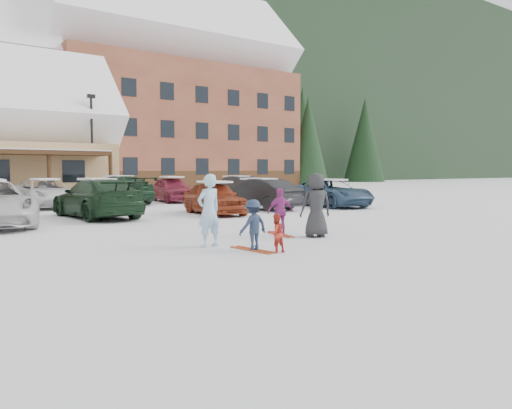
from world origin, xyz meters
TOP-DOWN VIEW (x-y plane):
  - ground at (0.00, 0.00)m, footprint 160.00×160.00m
  - alpine_hotel at (14.27, 38.00)m, footprint 31.48×14.01m
  - lamp_post at (3.38, 23.53)m, footprint 0.50×0.25m
  - conifer_1 at (30.00, 32.00)m, footprint 4.84×4.84m
  - conifer_3 at (6.00, 44.00)m, footprint 3.96×3.96m
  - conifer_4 at (34.00, 46.00)m, footprint 5.06×5.06m
  - adult_skier at (-1.05, 1.12)m, footprint 0.70×0.51m
  - toddler_red at (-0.26, -0.54)m, footprint 0.45×0.36m
  - child_navy at (-0.50, 0.02)m, footprint 0.82×0.52m
  - skis_child_navy at (-0.50, 0.02)m, footprint 0.33×1.41m
  - child_magenta at (1.78, 1.83)m, footprint 0.86×0.50m
  - skis_child_magenta at (1.78, 1.83)m, footprint 0.50×1.41m
  - bystander_dark at (2.30, 0.88)m, footprint 1.04×0.86m
  - parked_car_3 at (-0.80, 10.17)m, footprint 2.44×5.42m
  - parked_car_4 at (3.78, 8.79)m, footprint 2.18×4.28m
  - parked_car_5 at (6.91, 9.85)m, footprint 2.18×4.65m
  - parked_car_6 at (10.94, 9.07)m, footprint 2.80×5.24m
  - parked_car_10 at (-1.17, 16.90)m, footprint 2.73×5.33m
  - parked_car_11 at (2.88, 17.47)m, footprint 2.56×5.51m
  - parked_car_12 at (6.05, 17.35)m, footprint 2.33×4.56m
  - parked_car_13 at (10.88, 17.71)m, footprint 2.24×4.70m

SIDE VIEW (x-z plane):
  - ground at x=0.00m, z-range 0.00..0.00m
  - skis_child_navy at x=-0.50m, z-range 0.00..0.03m
  - skis_child_magenta at x=1.78m, z-range 0.00..0.03m
  - toddler_red at x=-0.26m, z-range 0.00..0.90m
  - child_navy at x=-0.50m, z-range 0.00..1.20m
  - child_magenta at x=1.78m, z-range 0.00..1.38m
  - parked_car_4 at x=3.78m, z-range 0.00..1.40m
  - parked_car_6 at x=10.94m, z-range 0.00..1.40m
  - parked_car_10 at x=-1.17m, z-range 0.00..1.44m
  - parked_car_5 at x=6.91m, z-range 0.00..1.47m
  - parked_car_13 at x=10.88m, z-range 0.00..1.49m
  - parked_car_12 at x=6.05m, z-range 0.00..1.49m
  - parked_car_3 at x=-0.80m, z-range 0.00..1.54m
  - parked_car_11 at x=2.88m, z-range 0.00..1.56m
  - adult_skier at x=-1.05m, z-range 0.00..1.80m
  - bystander_dark at x=2.30m, z-range 0.00..1.82m
  - lamp_post at x=3.38m, z-range 0.41..7.23m
  - conifer_3 at x=6.00m, z-range 0.53..9.71m
  - conifer_1 at x=30.00m, z-range 0.65..11.87m
  - conifer_4 at x=34.00m, z-range 0.68..12.41m
  - alpine_hotel at x=14.27m, z-range -2.11..19.37m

